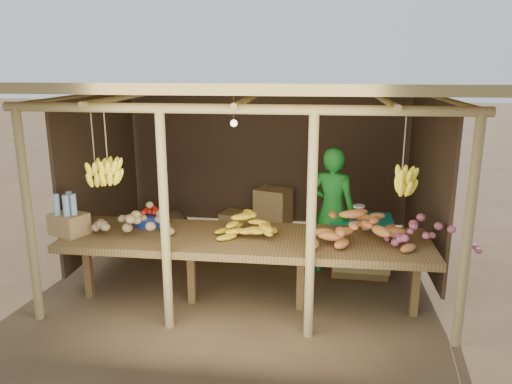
# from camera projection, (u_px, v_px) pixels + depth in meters

# --- Properties ---
(ground) EXTENTS (60.00, 60.00, 0.00)m
(ground) POSITION_uv_depth(u_px,v_px,m) (256.00, 271.00, 6.43)
(ground) COLOR brown
(ground) RESTS_ON ground
(stall_structure) EXTENTS (4.70, 3.50, 2.43)m
(stall_structure) POSITION_uv_depth(u_px,v_px,m) (256.00, 124.00, 5.83)
(stall_structure) COLOR #A28C54
(stall_structure) RESTS_ON ground
(counter) EXTENTS (3.90, 1.05, 0.80)m
(counter) POSITION_uv_depth(u_px,v_px,m) (245.00, 242.00, 5.33)
(counter) COLOR brown
(counter) RESTS_ON ground
(potato_heap) EXTENTS (1.07, 0.88, 0.36)m
(potato_heap) POSITION_uv_depth(u_px,v_px,m) (133.00, 217.00, 5.40)
(potato_heap) COLOR #9F8252
(potato_heap) RESTS_ON counter
(sweet_potato_heap) EXTENTS (1.20, 0.89, 0.36)m
(sweet_potato_heap) POSITION_uv_depth(u_px,v_px,m) (356.00, 225.00, 5.13)
(sweet_potato_heap) COLOR #C27031
(sweet_potato_heap) RESTS_ON counter
(onion_heap) EXTENTS (0.92, 0.63, 0.36)m
(onion_heap) POSITION_uv_depth(u_px,v_px,m) (432.00, 231.00, 4.96)
(onion_heap) COLOR #AB5366
(onion_heap) RESTS_ON counter
(banana_pile) EXTENTS (0.74, 0.58, 0.35)m
(banana_pile) POSITION_uv_depth(u_px,v_px,m) (250.00, 220.00, 5.31)
(banana_pile) COLOR gold
(banana_pile) RESTS_ON counter
(tomato_basin) EXTENTS (0.37, 0.37, 0.19)m
(tomato_basin) POSITION_uv_depth(u_px,v_px,m) (151.00, 218.00, 5.71)
(tomato_basin) COLOR navy
(tomato_basin) RESTS_ON counter
(bottle_box) EXTENTS (0.45, 0.41, 0.46)m
(bottle_box) POSITION_uv_depth(u_px,v_px,m) (68.00, 219.00, 5.36)
(bottle_box) COLOR #A07947
(bottle_box) RESTS_ON counter
(vendor) EXTENTS (0.69, 0.56, 1.62)m
(vendor) POSITION_uv_depth(u_px,v_px,m) (332.00, 211.00, 6.21)
(vendor) COLOR #1A7722
(vendor) RESTS_ON ground
(tarp_crate) EXTENTS (0.80, 0.69, 0.92)m
(tarp_crate) POSITION_uv_depth(u_px,v_px,m) (360.00, 243.00, 6.34)
(tarp_crate) COLOR brown
(tarp_crate) RESTS_ON ground
(carton_stack) EXTENTS (1.10, 0.51, 0.77)m
(carton_stack) POSITION_uv_depth(u_px,v_px,m) (261.00, 218.00, 7.50)
(carton_stack) COLOR #A07947
(carton_stack) RESTS_ON ground
(burlap_sacks) EXTENTS (0.89, 0.47, 0.63)m
(burlap_sacks) POSITION_uv_depth(u_px,v_px,m) (160.00, 226.00, 7.34)
(burlap_sacks) COLOR #422E1E
(burlap_sacks) RESTS_ON ground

